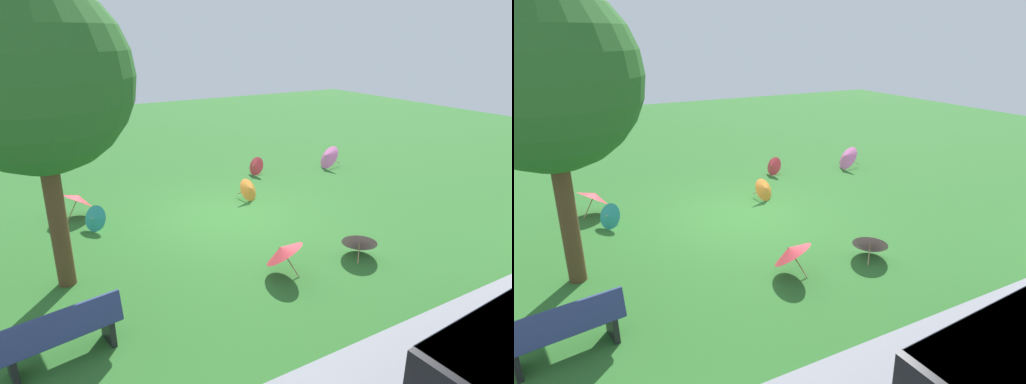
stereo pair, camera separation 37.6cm
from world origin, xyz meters
The scene contains 10 objects.
ground centered at (0.00, 0.00, 0.00)m, with size 40.00×40.00×0.00m, color #2D6B28.
park_bench centered at (4.33, 3.44, 0.47)m, with size 1.66×0.72×0.90m.
shade_tree centered at (3.99, 1.25, 3.65)m, with size 3.08×3.08×5.21m.
parasol_teal_0 centered at (3.08, -0.89, 0.30)m, with size 0.64×0.71×0.61m.
parasol_red_0 centered at (0.43, 2.96, 0.49)m, with size 1.08×1.07×0.78m.
parasol_pink_0 centered at (-1.37, 3.10, 0.34)m, with size 0.92×0.92×0.67m.
parasol_red_1 centered at (3.24, -1.91, 0.50)m, with size 1.03×1.06×0.80m.
parasol_pink_1 centered at (-4.83, -2.19, 0.40)m, with size 0.85×0.90×0.80m.
parasol_red_2 centered at (-2.29, -2.72, 0.30)m, with size 0.60×0.67×0.61m.
parasol_orange_0 centered at (-1.01, -0.81, 0.31)m, with size 0.76×0.70×0.62m.
Camera 1 is at (4.57, 9.05, 4.29)m, focal length 30.88 mm.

